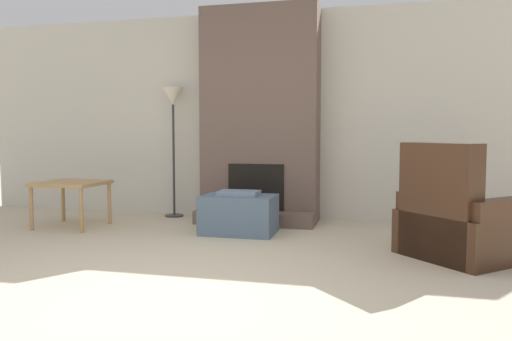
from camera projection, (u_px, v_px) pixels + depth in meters
The scene contains 7 objects.
ground_plane at pixel (155, 296), 3.29m from camera, with size 24.00×24.00×0.00m, color beige.
wall_back at pixel (265, 116), 6.35m from camera, with size 7.98×0.06×2.60m, color beige.
fireplace at pixel (260, 119), 6.10m from camera, with size 1.42×0.70×2.60m.
ottoman at pixel (239, 214), 5.36m from camera, with size 0.78×0.53×0.46m.
armchair at pixel (459, 225), 4.29m from camera, with size 1.23×1.23×1.00m.
side_table at pixel (71, 187), 5.72m from camera, with size 0.71×0.66×0.53m.
floor_lamp_left at pixel (173, 107), 6.39m from camera, with size 0.28×0.28×1.66m.
Camera 1 is at (1.43, -2.97, 1.07)m, focal length 35.00 mm.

